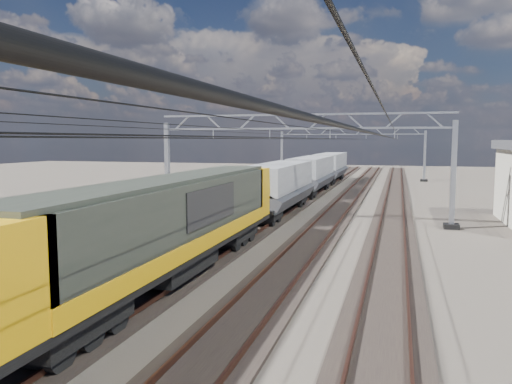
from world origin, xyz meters
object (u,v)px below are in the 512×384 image
(hopper_wagon_third, at_px, (331,165))
(hopper_wagon_mid, at_px, (312,172))
(catenary_gantry_mid, at_px, (299,163))
(hopper_wagon_lead, at_px, (278,184))
(catenary_gantry_far, at_px, (351,151))
(locomotive, at_px, (170,221))

(hopper_wagon_third, bearing_deg, hopper_wagon_mid, -90.00)
(hopper_wagon_third, bearing_deg, catenary_gantry_mid, -86.30)
(catenary_gantry_mid, bearing_deg, hopper_wagon_lead, 128.06)
(catenary_gantry_far, xyz_separation_m, hopper_wagon_mid, (-2.00, -19.25, -1.67))
(catenary_gantry_mid, height_order, locomotive, catenary_gantry_mid)
(catenary_gantry_mid, distance_m, hopper_wagon_lead, 3.65)
(catenary_gantry_far, bearing_deg, hopper_wagon_third, -111.63)
(catenary_gantry_mid, relative_size, catenary_gantry_far, 1.00)
(catenary_gantry_mid, distance_m, catenary_gantry_far, 36.00)
(hopper_wagon_mid, bearing_deg, catenary_gantry_far, 84.07)
(locomotive, bearing_deg, hopper_wagon_mid, 90.00)
(locomotive, distance_m, hopper_wagon_lead, 17.70)
(catenary_gantry_far, bearing_deg, hopper_wagon_mid, -95.93)
(hopper_wagon_lead, height_order, hopper_wagon_mid, same)
(catenary_gantry_far, height_order, hopper_wagon_third, catenary_gantry_far)
(catenary_gantry_far, distance_m, locomotive, 51.20)
(catenary_gantry_mid, xyz_separation_m, hopper_wagon_third, (-2.00, 30.95, -1.67))
(catenary_gantry_far, height_order, hopper_wagon_lead, catenary_gantry_far)
(catenary_gantry_mid, xyz_separation_m, hopper_wagon_lead, (-2.00, 2.55, -1.67))
(catenary_gantry_mid, bearing_deg, locomotive, -97.52)
(hopper_wagon_mid, bearing_deg, hopper_wagon_lead, -90.00)
(locomotive, bearing_deg, catenary_gantry_far, 87.76)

